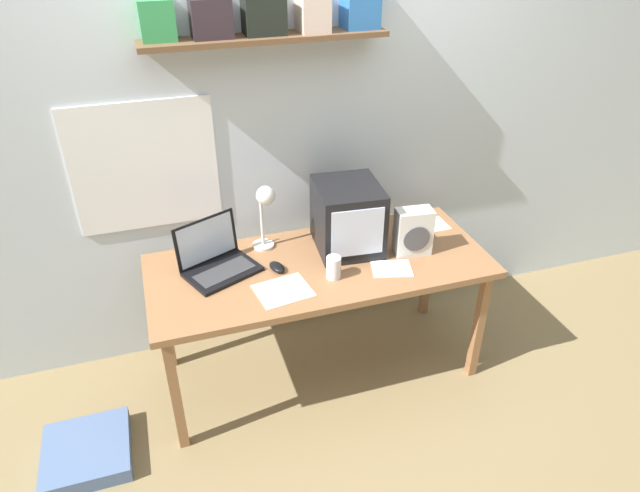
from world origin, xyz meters
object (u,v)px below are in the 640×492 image
corner_desk (320,273)px  juice_glass (334,268)px  space_heater (413,232)px  desk_lamp (265,206)px  crt_monitor (348,217)px  loose_paper_near_laptop (392,269)px  floor_cushion (87,452)px  laptop (215,258)px  computer_mouse (277,267)px  printed_handout (283,291)px  loose_paper_near_monitor (424,226)px

corner_desk → juice_glass: 0.17m
corner_desk → space_heater: (0.47, -0.05, 0.18)m
desk_lamp → crt_monitor: bearing=-27.6°
juice_glass → loose_paper_near_laptop: 0.30m
corner_desk → crt_monitor: bearing=31.7°
juice_glass → floor_cushion: (-1.24, -0.10, -0.71)m
laptop → loose_paper_near_laptop: (0.81, -0.26, -0.06)m
corner_desk → computer_mouse: (-0.22, 0.01, 0.07)m
printed_handout → crt_monitor: bearing=34.1°
crt_monitor → loose_paper_near_monitor: 0.50m
printed_handout → laptop: bearing=133.3°
laptop → space_heater: laptop is taller
computer_mouse → loose_paper_near_monitor: size_ratio=0.45×
corner_desk → juice_glass: (0.02, -0.13, 0.11)m
crt_monitor → floor_cushion: bearing=-161.1°
laptop → juice_glass: bearing=-48.9°
laptop → floor_cushion: size_ratio=1.04×
juice_glass → space_heater: (0.45, 0.09, 0.07)m
computer_mouse → floor_cushion: computer_mouse is taller
corner_desk → loose_paper_near_laptop: bearing=-26.1°
desk_lamp → space_heater: bearing=-34.9°
crt_monitor → desk_lamp: (-0.40, 0.09, 0.08)m
corner_desk → space_heater: bearing=-5.4°
laptop → loose_paper_near_monitor: bearing=-20.6°
space_heater → printed_handout: space_heater is taller
laptop → printed_handout: size_ratio=1.49×
juice_glass → printed_handout: (-0.26, -0.03, -0.05)m
loose_paper_near_monitor → printed_handout: (-0.89, -0.34, 0.00)m
loose_paper_near_monitor → printed_handout: bearing=-159.0°
corner_desk → printed_handout: (-0.23, -0.17, 0.06)m
loose_paper_near_laptop → laptop: bearing=161.9°
juice_glass → crt_monitor: bearing=57.3°
space_heater → loose_paper_near_laptop: bearing=-139.1°
corner_desk → juice_glass: juice_glass is taller
crt_monitor → corner_desk: bearing=-143.3°
desk_lamp → space_heater: size_ratio=1.51×
desk_lamp → juice_glass: bearing=-69.5°
desk_lamp → loose_paper_near_monitor: bearing=-17.3°
juice_glass → printed_handout: bearing=-172.5°
corner_desk → loose_paper_near_monitor: (0.65, 0.17, 0.06)m
floor_cushion → loose_paper_near_monitor: bearing=12.2°
juice_glass → computer_mouse: bearing=149.2°
loose_paper_near_laptop → loose_paper_near_monitor: bearing=44.0°
juice_glass → loose_paper_near_laptop: size_ratio=0.51×
computer_mouse → crt_monitor: bearing=14.6°
computer_mouse → loose_paper_near_laptop: bearing=-17.1°
computer_mouse → loose_paper_near_laptop: 0.56m
desk_lamp → computer_mouse: size_ratio=3.11×
laptop → loose_paper_near_laptop: laptop is taller
space_heater → desk_lamp: bearing=166.6°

